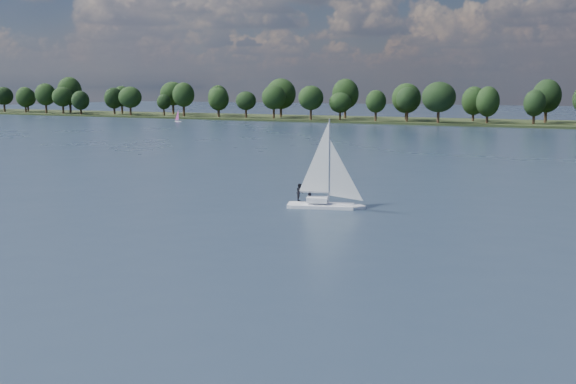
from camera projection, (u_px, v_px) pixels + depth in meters
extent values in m
plane|color=#233342|center=(402.00, 153.00, 121.62)|extent=(700.00, 700.00, 0.00)
cube|color=black|center=(492.00, 124.00, 221.07)|extent=(660.00, 40.00, 1.50)
cube|color=white|center=(322.00, 208.00, 66.78)|extent=(7.64, 4.15, 0.87)
cube|color=white|center=(322.00, 200.00, 66.64)|extent=(2.45, 1.88, 0.54)
cylinder|color=#B0AFB6|center=(323.00, 161.00, 65.98)|extent=(0.13, 0.13, 8.66)
imported|color=black|center=(310.00, 192.00, 67.49)|extent=(0.70, 0.81, 1.87)
imported|color=black|center=(300.00, 192.00, 67.64)|extent=(1.00, 1.11, 1.87)
cube|color=silver|center=(179.00, 122.00, 235.16)|extent=(3.00, 1.32, 0.47)
cylinder|color=silver|center=(179.00, 115.00, 234.78)|extent=(0.08, 0.08, 4.19)
cube|color=#535557|center=(92.00, 116.00, 276.54)|extent=(4.37, 2.93, 0.50)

